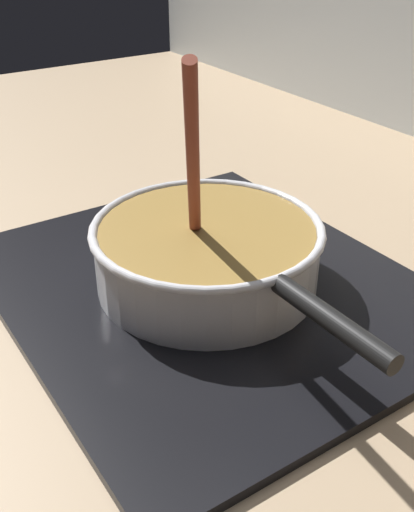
% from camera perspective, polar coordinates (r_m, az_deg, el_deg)
% --- Properties ---
extents(ground, '(2.40, 1.60, 0.04)m').
position_cam_1_polar(ground, '(0.80, -7.86, -4.65)').
color(ground, '#9E8466').
extents(hob_plate, '(0.56, 0.48, 0.01)m').
position_cam_1_polar(hob_plate, '(0.78, 0.00, -2.85)').
color(hob_plate, black).
rests_on(hob_plate, ground).
extents(burner_ring, '(0.18, 0.18, 0.01)m').
position_cam_1_polar(burner_ring, '(0.77, 0.00, -2.23)').
color(burner_ring, '#592D0C').
rests_on(burner_ring, hob_plate).
extents(spare_burner, '(0.15, 0.15, 0.01)m').
position_cam_1_polar(spare_burner, '(0.90, -5.71, 2.34)').
color(spare_burner, '#262628').
rests_on(spare_burner, hob_plate).
extents(cooking_pan, '(0.44, 0.28, 0.31)m').
position_cam_1_polar(cooking_pan, '(0.75, 0.06, 0.31)').
color(cooking_pan, silver).
rests_on(cooking_pan, hob_plate).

